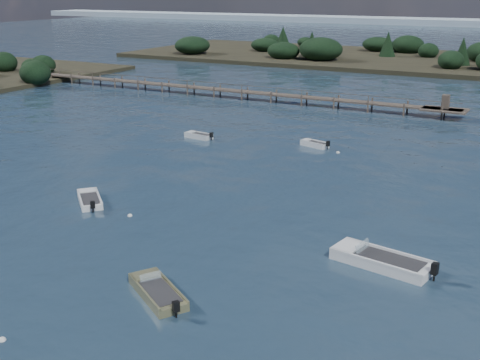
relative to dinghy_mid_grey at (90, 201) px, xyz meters
The scene contains 12 objects.
ground 54.13m from the dinghy_mid_grey, 77.01° to the left, with size 400.00×400.00×0.00m, color #172635.
dinghy_mid_grey is the anchor object (origin of this frame).
tender_far_grey 19.77m from the dinghy_mid_grey, 99.83° to the left, with size 3.21×1.50×1.02m.
dinghy_near_olive 14.73m from the dinghy_mid_grey, 35.58° to the right, with size 4.27×3.46×1.08m.
dinghy_mid_white_a 20.52m from the dinghy_mid_grey, ahead, with size 5.80×2.86×1.33m.
tender_far_white 23.25m from the dinghy_mid_grey, 70.01° to the left, with size 3.06×1.76×1.03m.
buoy_a 17.08m from the dinghy_mid_grey, 60.29° to the right, with size 0.32×0.32×0.32m, color white.
buoy_b 22.88m from the dinghy_mid_grey, ahead, with size 0.32×0.32×0.32m, color white.
buoy_c 4.12m from the dinghy_mid_grey, ahead, with size 0.32×0.32×0.32m, color white.
buoy_e 23.31m from the dinghy_mid_grey, 62.82° to the left, with size 0.32×0.32×0.32m, color white.
jetty 41.86m from the dinghy_mid_grey, 103.23° to the left, with size 64.50×3.20×3.40m.
distant_haze 235.95m from the dinghy_mid_grey, 109.26° to the left, with size 280.00×20.00×2.40m, color #96AABA.
Camera 1 is at (15.69, -22.20, 14.23)m, focal length 45.00 mm.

